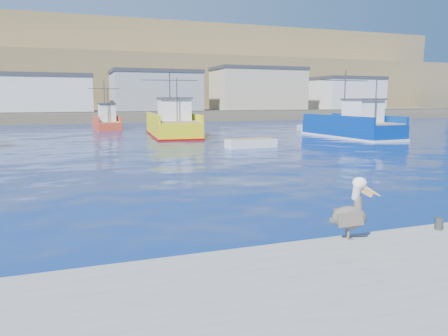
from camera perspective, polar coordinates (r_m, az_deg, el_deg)
name	(u,v)px	position (r m, az deg, el deg)	size (l,w,h in m)	color
ground	(265,224)	(12.93, 5.41, -7.30)	(260.00, 260.00, 0.00)	navy
dock_bollards	(356,234)	(10.25, 16.81, -8.22)	(36.20, 0.20, 0.30)	#4C4C4C
far_shore	(85,78)	(120.65, -17.70, 11.09)	(200.00, 81.00, 24.00)	brown
trawler_yellow_b	(172,125)	(43.94, -6.76, 5.59)	(5.67, 12.32, 6.60)	yellow
trawler_blue	(352,127)	(43.76, 16.43, 5.22)	(5.37, 11.34, 6.50)	navy
boat_orange	(106,121)	(55.18, -15.10, 5.91)	(3.69, 7.14, 5.91)	red
skiff_mid	(251,144)	(33.11, 3.55, 3.14)	(3.88, 1.51, 0.83)	silver
skiff_far	(307,129)	(50.34, 10.76, 5.00)	(2.48, 4.22, 0.87)	silver
pelican	(351,213)	(10.22, 16.29, -5.61)	(1.12, 0.71, 1.41)	#595451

